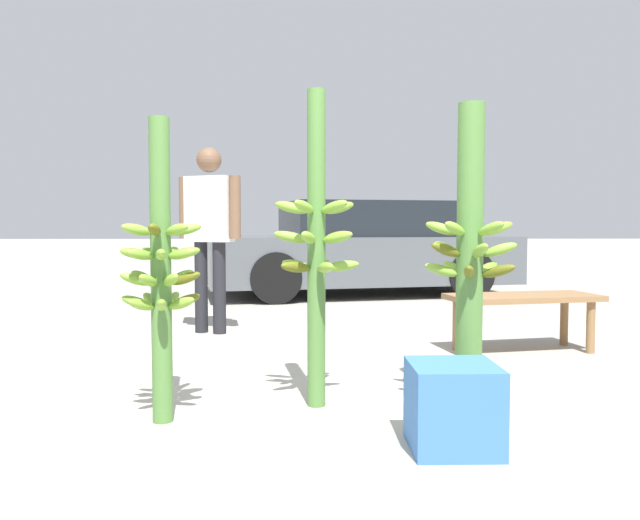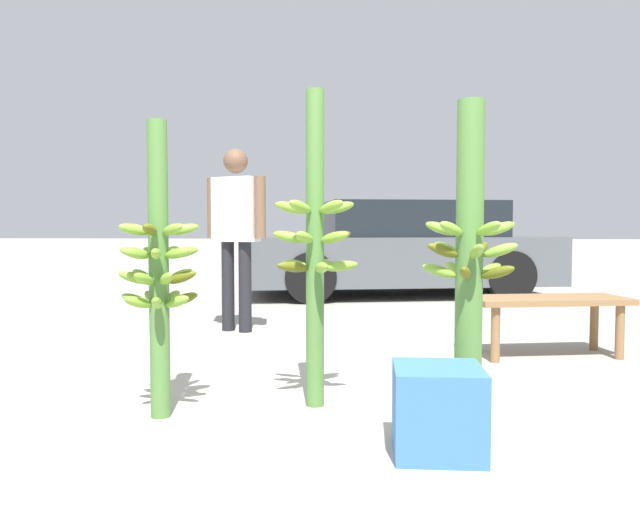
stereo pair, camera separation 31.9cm
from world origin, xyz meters
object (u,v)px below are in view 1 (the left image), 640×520
banana_stalk_left (161,269)px  produce_crate (453,407)px  banana_stalk_right (470,257)px  vendor_person (210,223)px  parked_car (360,249)px  banana_stalk_center (316,245)px  market_bench (523,304)px

banana_stalk_left → produce_crate: bearing=-17.0°
banana_stalk_left → banana_stalk_right: (1.46, 0.13, 0.05)m
vendor_person → parked_car: bearing=85.4°
banana_stalk_right → parked_car: 5.31m
banana_stalk_center → produce_crate: 1.05m
banana_stalk_left → banana_stalk_right: banana_stalk_right is taller
parked_car → produce_crate: size_ratio=12.05×
banana_stalk_right → market_bench: 1.68m
vendor_person → banana_stalk_right: bearing=-32.5°
banana_stalk_right → produce_crate: banana_stalk_right is taller
banana_stalk_right → vendor_person: size_ratio=0.96×
banana_stalk_right → market_bench: bearing=61.6°
banana_stalk_right → vendor_person: 2.79m
banana_stalk_right → parked_car: size_ratio=0.36×
produce_crate → market_bench: bearing=63.4°
banana_stalk_center → market_bench: size_ratio=1.39×
vendor_person → produce_crate: (1.41, -2.79, -0.76)m
banana_stalk_right → banana_stalk_left: bearing=-174.9°
market_bench → vendor_person: bearing=149.7°
banana_stalk_left → market_bench: (2.24, 1.56, -0.36)m
banana_stalk_center → vendor_person: 2.33m
banana_stalk_center → banana_stalk_right: 0.75m
banana_stalk_center → produce_crate: size_ratio=4.52×
banana_stalk_center → market_bench: bearing=41.0°
banana_stalk_right → market_bench: (0.77, 1.43, -0.41)m
banana_stalk_left → parked_car: banana_stalk_left is taller
parked_car → banana_stalk_center: bearing=161.6°
vendor_person → market_bench: 2.59m
banana_stalk_right → produce_crate: (-0.20, -0.52, -0.58)m
parked_car → produce_crate: parked_car is taller
banana_stalk_center → vendor_person: banana_stalk_center is taller
banana_stalk_right → produce_crate: bearing=-111.0°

